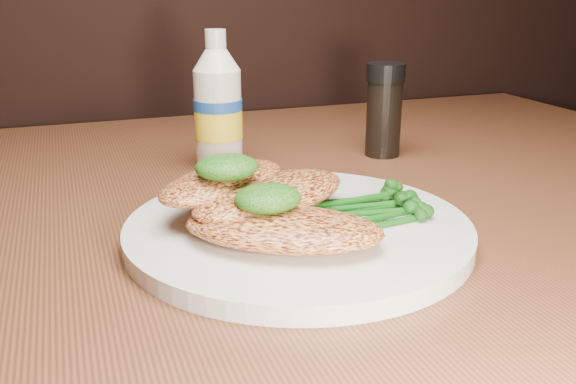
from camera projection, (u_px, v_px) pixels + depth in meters
name	position (u px, v px, depth m)	size (l,w,h in m)	color
plate	(298.00, 230.00, 0.55)	(0.30, 0.30, 0.02)	silver
chicken_front	(283.00, 228.00, 0.49)	(0.16, 0.09, 0.03)	#E98D4A
chicken_mid	(271.00, 195.00, 0.54)	(0.16, 0.08, 0.03)	#E98D4A
chicken_back	(224.00, 182.00, 0.56)	(0.14, 0.07, 0.02)	#E98D4A
pesto_front	(268.00, 198.00, 0.50)	(0.06, 0.05, 0.02)	#073308
pesto_back	(227.00, 167.00, 0.54)	(0.06, 0.05, 0.02)	#073308
broccolini_bundle	(356.00, 205.00, 0.55)	(0.15, 0.12, 0.02)	#145111
mayo_bottle	(218.00, 100.00, 0.73)	(0.06, 0.06, 0.16)	#F4E6CF
pepper_grinder	(384.00, 110.00, 0.79)	(0.05, 0.05, 0.12)	black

